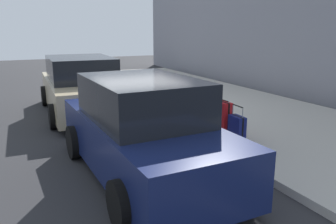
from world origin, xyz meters
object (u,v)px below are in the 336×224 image
(suitcase_navy_0, at_px, (237,130))
(suitcase_olive_5, at_px, (175,103))
(suitcase_silver_3, at_px, (193,113))
(fire_hydrant, at_px, (165,95))
(suitcase_maroon_2, at_px, (204,118))
(bollard_post, at_px, (152,91))
(parked_car_navy_0, at_px, (143,131))
(parked_car_beige_1, at_px, (81,87))
(suitcase_red_1, at_px, (223,119))
(suitcase_teal_4, at_px, (182,106))

(suitcase_navy_0, xyz_separation_m, suitcase_olive_5, (2.68, 0.09, 0.04))
(suitcase_silver_3, bearing_deg, fire_hydrant, -1.97)
(suitcase_maroon_2, relative_size, fire_hydrant, 0.78)
(fire_hydrant, relative_size, bollard_post, 0.88)
(suitcase_silver_3, distance_m, parked_car_navy_0, 2.92)
(suitcase_maroon_2, bearing_deg, parked_car_beige_1, 30.50)
(suitcase_maroon_2, height_order, suitcase_olive_5, suitcase_olive_5)
(suitcase_olive_5, relative_size, fire_hydrant, 1.17)
(suitcase_navy_0, distance_m, suitcase_silver_3, 1.64)
(suitcase_olive_5, bearing_deg, suitcase_red_1, -177.31)
(suitcase_teal_4, relative_size, bollard_post, 1.09)
(suitcase_teal_4, bearing_deg, parked_car_navy_0, 140.76)
(suitcase_teal_4, bearing_deg, suitcase_maroon_2, 179.72)
(parked_car_navy_0, bearing_deg, suitcase_maroon_2, -55.58)
(bollard_post, bearing_deg, fire_hydrant, -166.92)
(bollard_post, bearing_deg, suitcase_navy_0, -177.01)
(suitcase_olive_5, relative_size, parked_car_navy_0, 0.21)
(suitcase_red_1, height_order, parked_car_navy_0, parked_car_navy_0)
(suitcase_silver_3, relative_size, bollard_post, 0.91)
(suitcase_teal_4, distance_m, parked_car_navy_0, 3.31)
(suitcase_teal_4, distance_m, fire_hydrant, 1.18)
(suitcase_red_1, xyz_separation_m, suitcase_silver_3, (1.11, 0.13, -0.09))
(suitcase_red_1, xyz_separation_m, bollard_post, (3.48, 0.22, 0.07))
(suitcase_navy_0, bearing_deg, suitcase_red_1, -0.85)
(suitcase_navy_0, relative_size, suitcase_teal_4, 0.82)
(suitcase_navy_0, relative_size, suitcase_silver_3, 0.98)
(fire_hydrant, relative_size, parked_car_beige_1, 0.17)
(suitcase_navy_0, distance_m, parked_car_beige_1, 5.11)
(suitcase_navy_0, relative_size, parked_car_navy_0, 0.18)
(bollard_post, bearing_deg, suitcase_teal_4, -177.39)
(suitcase_silver_3, relative_size, parked_car_beige_1, 0.17)
(suitcase_navy_0, bearing_deg, parked_car_beige_1, 25.71)
(parked_car_beige_1, bearing_deg, suitcase_silver_3, -144.70)
(parked_car_beige_1, bearing_deg, bollard_post, -106.30)
(suitcase_olive_5, bearing_deg, suitcase_navy_0, -178.00)
(suitcase_silver_3, bearing_deg, suitcase_navy_0, -175.85)
(suitcase_olive_5, xyz_separation_m, parked_car_beige_1, (1.91, 2.12, 0.31))
(suitcase_navy_0, bearing_deg, bollard_post, 2.99)
(suitcase_teal_4, bearing_deg, suitcase_olive_5, -3.86)
(bollard_post, bearing_deg, suitcase_olive_5, -175.01)
(suitcase_navy_0, distance_m, fire_hydrant, 3.37)
(suitcase_red_1, relative_size, bollard_post, 0.91)
(suitcase_silver_3, height_order, suitcase_olive_5, suitcase_olive_5)
(suitcase_red_1, bearing_deg, parked_car_navy_0, 111.82)
(suitcase_red_1, distance_m, parked_car_beige_1, 4.64)
(suitcase_olive_5, relative_size, parked_car_beige_1, 0.20)
(suitcase_maroon_2, bearing_deg, fire_hydrant, -1.81)
(suitcase_maroon_2, distance_m, parked_car_navy_0, 2.55)
(suitcase_navy_0, xyz_separation_m, parked_car_navy_0, (-0.36, 2.21, 0.35))
(suitcase_maroon_2, relative_size, suitcase_olive_5, 0.67)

